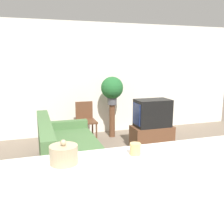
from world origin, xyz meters
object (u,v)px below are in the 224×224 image
Objects in this scene: wooden_chair at (85,119)px; decorative_bowl at (64,154)px; television at (152,113)px; potted_plant at (112,89)px; couch at (67,153)px.

wooden_chair is 3.72m from decorative_bowl.
potted_plant reaches higher than television.
couch is at bearing -129.68° from potted_plant.
couch is 2.83× the size of television.
wooden_chair is at bearing 67.23° from couch.
potted_plant reaches higher than wooden_chair.
potted_plant is 2.94× the size of decorative_bowl.
couch is 3.07× the size of potted_plant.
couch is at bearing 82.27° from decorative_bowl.
couch is 1.60m from wooden_chair.
potted_plant is at bearing 115.94° from television.
wooden_chair is at bearing 140.15° from television.
decorative_bowl reaches higher than wooden_chair.
wooden_chair is at bearing 75.82° from decorative_bowl.
television is at bearing 14.96° from couch.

